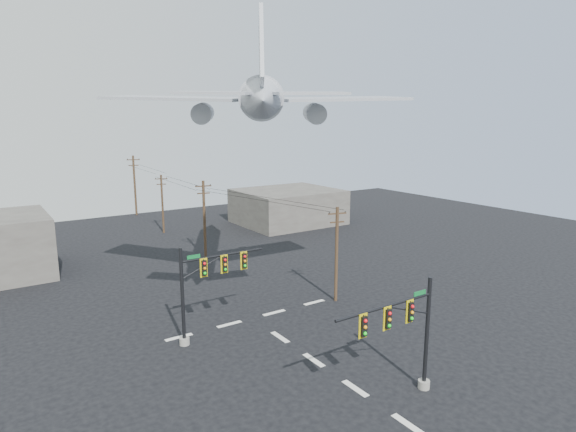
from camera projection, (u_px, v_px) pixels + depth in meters
ground at (355, 389)px, 27.68m from camera, size 120.00×120.00×0.00m
lane_markings at (302, 352)px, 32.02m from camera, size 14.00×21.20×0.01m
signal_mast_near at (407, 334)px, 26.00m from camera, size 7.03×0.74×6.69m
signal_mast_far at (204, 287)px, 33.13m from camera, size 6.56×0.76×6.89m
utility_pole_a at (337, 253)px, 40.32m from camera, size 1.61×0.49×8.14m
utility_pole_b at (204, 218)px, 52.73m from camera, size 1.76×0.44×8.74m
utility_pole_c at (162, 203)px, 65.04m from camera, size 1.58×0.62×7.97m
utility_pole_d at (135, 184)px, 77.24m from camera, size 1.93×0.76×9.62m
power_lines at (192, 182)px, 57.24m from camera, size 5.51×47.40×0.43m
airliner at (259, 96)px, 36.73m from camera, size 21.13×23.11×6.59m
building_right at (288, 206)px, 71.78m from camera, size 14.00×12.00×5.00m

